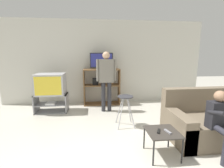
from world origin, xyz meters
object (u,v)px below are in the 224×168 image
object	(u,v)px
person_seated_child	(221,119)
snack_table	(162,134)
tv_stand	(52,103)
television_main	(51,84)
media_shelf	(102,86)
remote_control_white	(168,132)
television_flat	(101,61)
remote_control_black	(159,131)
folding_stool	(125,102)
couch	(206,123)
person_standing_adult	(106,76)

from	to	relation	value
person_seated_child	snack_table	bearing A→B (deg)	173.19
tv_stand	television_main	size ratio (longest dim) A/B	1.15
tv_stand	media_shelf	distance (m)	1.53
tv_stand	remote_control_white	world-z (taller)	tv_stand
television_flat	remote_control_black	bearing A→B (deg)	-75.15
media_shelf	folding_stool	bearing A→B (deg)	-75.39
remote_control_white	person_seated_child	distance (m)	0.82
person_seated_child	couch	bearing A→B (deg)	72.12
snack_table	remote_control_black	bearing A→B (deg)	-176.96
couch	media_shelf	bearing A→B (deg)	128.27
tv_stand	remote_control_black	world-z (taller)	tv_stand
folding_stool	person_standing_adult	size ratio (longest dim) A/B	0.42
tv_stand	person_seated_child	size ratio (longest dim) A/B	0.83
television_main	remote_control_black	bearing A→B (deg)	-46.36
tv_stand	person_standing_adult	world-z (taller)	person_standing_adult
snack_table	person_standing_adult	world-z (taller)	person_standing_adult
tv_stand	television_flat	size ratio (longest dim) A/B	1.23
couch	television_flat	bearing A→B (deg)	128.53
tv_stand	snack_table	world-z (taller)	tv_stand
remote_control_white	person_standing_adult	size ratio (longest dim) A/B	0.09
media_shelf	remote_control_white	xyz separation A→B (m)	(0.86, -2.79, -0.16)
folding_stool	remote_control_black	bearing A→B (deg)	-75.07
snack_table	remote_control_black	xyz separation A→B (m)	(-0.06, -0.00, 0.05)
television_main	remote_control_black	xyz separation A→B (m)	(2.12, -2.22, -0.36)
media_shelf	person_standing_adult	world-z (taller)	person_standing_adult
media_shelf	television_flat	world-z (taller)	television_flat
folding_stool	remote_control_black	distance (m)	1.17
remote_control_white	person_seated_child	xyz separation A→B (m)	(0.80, -0.07, 0.19)
snack_table	person_standing_adult	bearing A→B (deg)	108.31
media_shelf	snack_table	size ratio (longest dim) A/B	2.34
media_shelf	person_seated_child	distance (m)	3.30
remote_control_white	person_seated_child	size ratio (longest dim) A/B	0.14
person_seated_child	tv_stand	bearing A→B (deg)	142.74
television_flat	tv_stand	bearing A→B (deg)	-159.90
remote_control_white	couch	world-z (taller)	couch
person_seated_child	media_shelf	bearing A→B (deg)	120.05
remote_control_white	couch	distance (m)	1.09
remote_control_black	person_seated_child	world-z (taller)	person_seated_child
television_main	remote_control_white	world-z (taller)	television_main
tv_stand	couch	size ratio (longest dim) A/B	0.60
television_main	remote_control_white	distance (m)	3.20
remote_control_black	person_seated_child	xyz separation A→B (m)	(0.93, -0.10, 0.19)
remote_control_black	person_standing_adult	distance (m)	2.28
television_flat	person_standing_adult	xyz separation A→B (m)	(0.09, -0.63, -0.36)
remote_control_black	person_seated_child	bearing A→B (deg)	21.63
television_flat	remote_control_black	distance (m)	2.98
snack_table	couch	bearing A→B (deg)	22.90
television_flat	remote_control_black	size ratio (longest dim) A/B	4.78
snack_table	television_main	bearing A→B (deg)	134.55
tv_stand	folding_stool	world-z (taller)	folding_stool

